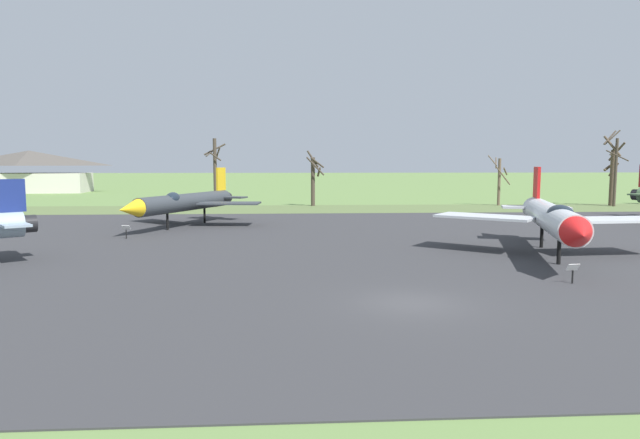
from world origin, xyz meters
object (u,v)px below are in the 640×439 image
object	(u,v)px
info_placard_rear_center	(126,230)
jet_fighter_rear_left	(552,217)
visitor_building	(30,171)
info_placard_rear_left	(573,271)
jet_fighter_rear_center	(184,202)

from	to	relation	value
info_placard_rear_center	jet_fighter_rear_left	world-z (taller)	jet_fighter_rear_left
visitor_building	info_placard_rear_center	bearing A→B (deg)	-61.17
info_placard_rear_center	info_placard_rear_left	bearing A→B (deg)	-33.76
info_placard_rear_left	visitor_building	world-z (taller)	visitor_building
jet_fighter_rear_center	jet_fighter_rear_left	size ratio (longest dim) A/B	0.95
visitor_building	jet_fighter_rear_center	bearing A→B (deg)	-56.28
info_placard_rear_center	jet_fighter_rear_center	bearing A→B (deg)	68.94
info_placard_rear_center	jet_fighter_rear_left	bearing A→B (deg)	-18.58
jet_fighter_rear_center	visitor_building	size ratio (longest dim) A/B	0.69
info_placard_rear_left	jet_fighter_rear_left	bearing A→B (deg)	70.92
jet_fighter_rear_left	jet_fighter_rear_center	bearing A→B (deg)	145.82
info_placard_rear_center	visitor_building	size ratio (longest dim) A/B	0.05
info_placard_rear_left	visitor_building	bearing A→B (deg)	126.44
jet_fighter_rear_left	info_placard_rear_left	bearing A→B (deg)	-109.08
jet_fighter_rear_center	visitor_building	bearing A→B (deg)	123.72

